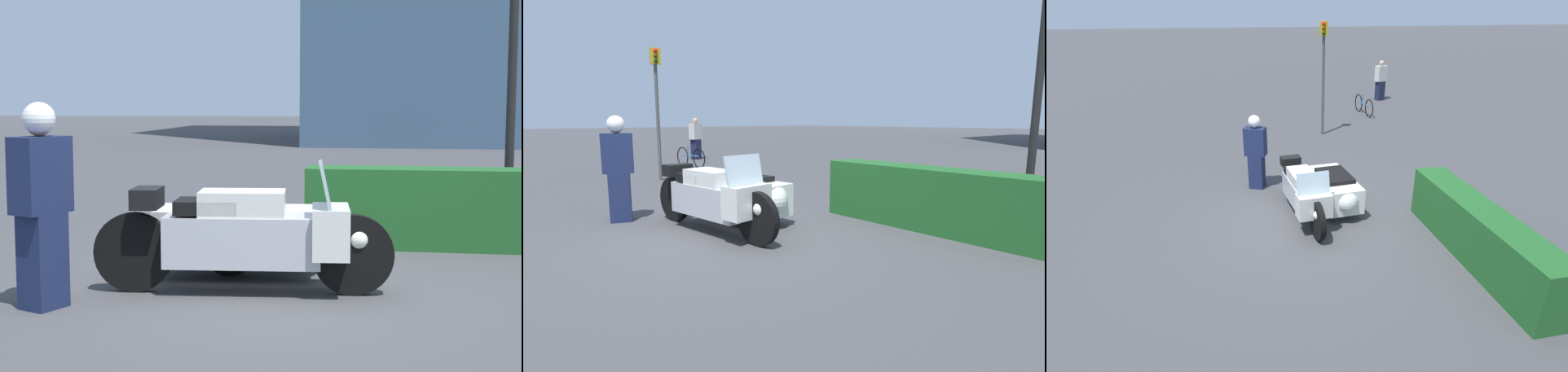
% 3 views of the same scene
% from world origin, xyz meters
% --- Properties ---
extents(ground_plane, '(160.00, 160.00, 0.00)m').
position_xyz_m(ground_plane, '(0.00, 0.00, 0.00)').
color(ground_plane, '#424244').
extents(police_motorcycle, '(2.67, 1.43, 1.18)m').
position_xyz_m(police_motorcycle, '(-0.29, 0.35, 0.48)').
color(police_motorcycle, black).
rests_on(police_motorcycle, ground).
extents(officer_rider, '(0.44, 0.54, 1.70)m').
position_xyz_m(officer_rider, '(-1.81, -0.80, 0.90)').
color(officer_rider, '#192347').
rests_on(officer_rider, ground).
extents(hedge_bush_curbside, '(3.61, 0.60, 0.93)m').
position_xyz_m(hedge_bush_curbside, '(1.84, 2.48, 0.47)').
color(hedge_bush_curbside, '#1E5623').
rests_on(hedge_bush_curbside, ground).
extents(traffic_light_far, '(0.22, 0.29, 3.47)m').
position_xyz_m(traffic_light_far, '(-5.65, 1.67, 2.27)').
color(traffic_light_far, '#4C4C4C').
rests_on(traffic_light_far, ground).
extents(pedestrian_bystander, '(0.44, 0.56, 1.71)m').
position_xyz_m(pedestrian_bystander, '(-10.37, 5.44, 0.86)').
color(pedestrian_bystander, '#191E38').
rests_on(pedestrian_bystander, ground).
extents(bicycle_parked, '(1.70, 0.18, 0.74)m').
position_xyz_m(bicycle_parked, '(-8.03, 3.88, 0.33)').
color(bicycle_parked, black).
rests_on(bicycle_parked, ground).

